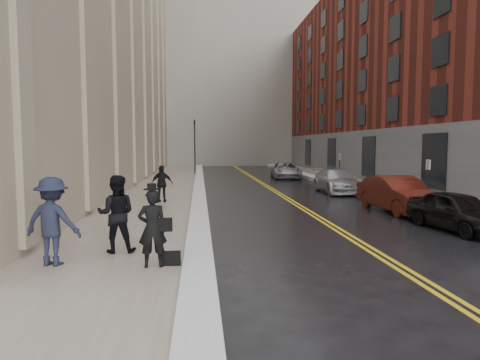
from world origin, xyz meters
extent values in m
plane|color=black|center=(0.00, 0.00, 0.00)|extent=(160.00, 160.00, 0.00)
cube|color=gray|center=(-4.50, 16.00, 0.07)|extent=(4.00, 64.00, 0.15)
cube|color=gray|center=(9.00, 16.00, 0.07)|extent=(3.00, 64.00, 0.15)
cube|color=gold|center=(2.38, 16.00, 0.00)|extent=(0.12, 64.00, 0.01)
cube|color=gold|center=(2.62, 16.00, 0.00)|extent=(0.12, 64.00, 0.01)
cube|color=silver|center=(-2.20, 16.00, 0.13)|extent=(0.70, 60.80, 0.26)
cube|color=silver|center=(7.15, 16.00, 0.15)|extent=(0.85, 60.80, 0.30)
cube|color=maroon|center=(17.50, 23.00, 9.00)|extent=(14.00, 50.00, 18.00)
cube|color=slate|center=(14.00, 66.00, 22.00)|extent=(22.00, 18.00, 44.00)
cylinder|color=black|center=(-2.60, 30.00, 2.60)|extent=(0.12, 0.12, 5.20)
imported|color=black|center=(-2.60, 30.00, 4.60)|extent=(0.18, 0.15, 0.90)
cylinder|color=black|center=(7.90, 8.00, 1.10)|extent=(0.06, 0.06, 2.20)
cube|color=white|center=(7.90, 8.00, 2.00)|extent=(0.02, 0.35, 0.45)
cylinder|color=black|center=(7.90, 20.00, 1.10)|extent=(0.06, 0.06, 2.20)
cube|color=white|center=(7.90, 20.00, 2.00)|extent=(0.02, 0.35, 0.45)
imported|color=black|center=(6.40, 3.40, 0.67)|extent=(2.03, 4.07, 1.33)
imported|color=#3F120B|center=(6.25, 7.41, 0.77)|extent=(1.96, 4.78, 1.54)
imported|color=#A7A9AF|center=(6.07, 14.99, 0.71)|extent=(2.06, 4.94, 1.42)
imported|color=#A8ABB0|center=(5.20, 26.14, 0.69)|extent=(2.65, 5.13, 1.38)
imported|color=black|center=(-3.21, -0.49, 1.02)|extent=(0.67, 0.47, 1.74)
imported|color=black|center=(-4.26, 0.95, 1.13)|extent=(0.98, 0.78, 1.96)
imported|color=#1B1E31|center=(-5.48, -0.11, 1.15)|extent=(1.43, 1.03, 2.00)
imported|color=black|center=(-3.95, 10.48, 1.03)|extent=(1.05, 0.48, 1.76)
camera|label=1|loc=(-2.16, -9.99, 2.87)|focal=32.00mm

